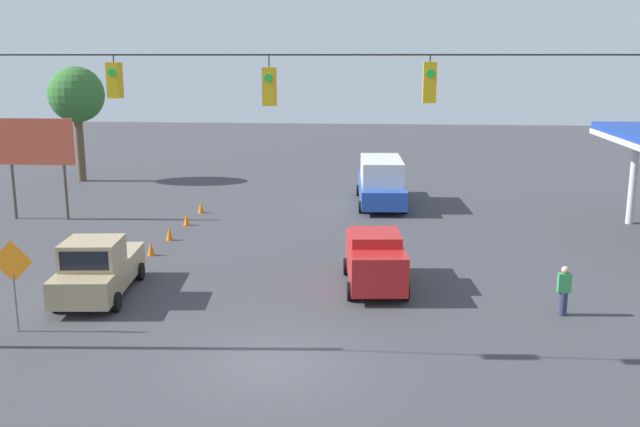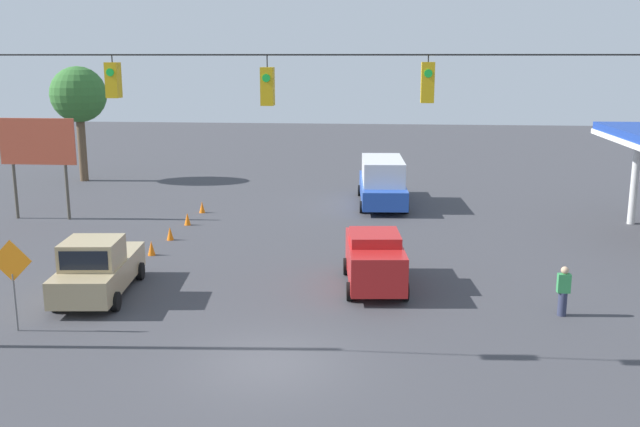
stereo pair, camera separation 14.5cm
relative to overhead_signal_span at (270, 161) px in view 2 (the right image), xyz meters
name	(u,v)px [view 2 (the right image)]	position (x,y,z in m)	size (l,w,h in m)	color
ground_plane	(270,363)	(0.04, 0.26, -5.50)	(140.00, 140.00, 0.00)	#3D3D42
overhead_signal_span	(270,161)	(0.00, 0.00, 0.00)	(21.47, 0.38, 8.90)	#4C473D
box_truck_blue_oncoming_deep	(382,182)	(-2.88, -21.23, -4.19)	(2.89, 7.47, 2.62)	#234CB2
sedan_red_crossing_near	(374,259)	(-2.66, -6.60, -4.45)	(2.43, 4.69, 2.01)	red
pickup_truck_tan_parked_shoulder	(98,269)	(6.84, -4.76, -4.52)	(2.58, 5.34, 2.12)	tan
traffic_cone_nearest	(94,295)	(6.69, -3.91, -5.19)	(0.32, 0.32, 0.61)	orange
traffic_cone_second	(128,269)	(6.62, -6.98, -5.19)	(0.32, 0.32, 0.61)	orange
traffic_cone_third	(151,248)	(6.67, -9.94, -5.19)	(0.32, 0.32, 0.61)	orange
traffic_cone_fourth	(170,233)	(6.63, -12.46, -5.19)	(0.32, 0.32, 0.61)	orange
traffic_cone_fifth	(187,219)	(6.64, -15.39, -5.19)	(0.32, 0.32, 0.61)	orange
traffic_cone_farthest	(202,207)	(6.63, -18.23, -5.19)	(0.32, 0.32, 0.61)	orange
roadside_billboard	(38,147)	(14.37, -16.11, -1.83)	(3.91, 0.16, 5.13)	#4C473D
work_zone_sign	(12,268)	(8.04, -1.39, -3.51)	(1.27, 0.06, 2.84)	slate
pedestrian	(563,291)	(-8.71, -4.20, -4.68)	(0.40, 0.28, 1.63)	#2D334C
tree_horizon_left	(78,96)	(16.97, -27.32, 0.11)	(3.62, 3.62, 7.52)	brown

